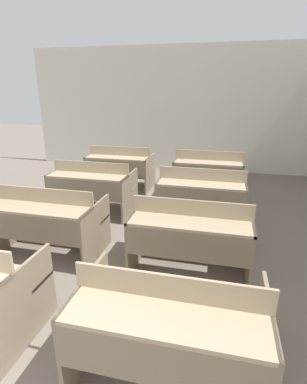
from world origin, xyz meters
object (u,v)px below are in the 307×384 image
at_px(bench_second_right, 191,235).
at_px(bench_third_left, 92,186).
at_px(bench_third_right, 201,195).
at_px(bench_front_right, 169,326).
at_px(bench_back_left, 120,166).
at_px(bench_back_right, 208,172).
at_px(bench_second_left, 47,220).

bearing_deg(bench_second_right, bench_third_left, 142.45).
relative_size(bench_third_left, bench_third_right, 1.00).
distance_m(bench_front_right, bench_second_right, 1.33).
height_order(bench_back_left, bench_back_right, same).
bearing_deg(bench_second_left, bench_back_left, 90.39).
xyz_separation_m(bench_front_right, bench_third_right, (-0.02, 2.64, 0.00)).
relative_size(bench_back_left, bench_back_right, 1.00).
height_order(bench_front_right, bench_third_right, same).
distance_m(bench_third_right, bench_back_right, 1.33).
distance_m(bench_back_left, bench_back_right, 1.74).
xyz_separation_m(bench_second_right, bench_third_right, (-0.00, 1.31, 0.00)).
relative_size(bench_second_right, bench_back_left, 1.00).
relative_size(bench_third_right, bench_back_right, 1.00).
xyz_separation_m(bench_front_right, bench_second_right, (-0.02, 1.33, 0.00)).
height_order(bench_front_right, bench_back_right, same).
xyz_separation_m(bench_second_left, bench_second_right, (1.70, 0.01, 0.00)).
bearing_deg(bench_second_right, bench_back_right, 89.64).
relative_size(bench_second_left, bench_third_left, 1.00).
xyz_separation_m(bench_third_left, bench_third_right, (1.73, -0.02, 0.00)).
bearing_deg(bench_back_left, bench_third_left, -90.14).
bearing_deg(bench_second_left, bench_third_right, 37.75).
relative_size(bench_front_right, bench_back_left, 1.00).
relative_size(bench_front_right, bench_second_left, 1.00).
bearing_deg(bench_back_right, bench_third_left, -143.01).
xyz_separation_m(bench_third_right, bench_back_right, (0.02, 1.33, 0.00)).
distance_m(bench_second_right, bench_third_left, 2.18).
bearing_deg(bench_second_left, bench_second_right, 0.35).
distance_m(bench_front_right, bench_back_left, 4.35).
xyz_separation_m(bench_front_right, bench_back_left, (-1.74, 3.98, 0.00)).
relative_size(bench_second_left, bench_second_right, 1.00).
height_order(bench_second_left, bench_back_right, same).
distance_m(bench_second_left, bench_third_left, 1.34).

